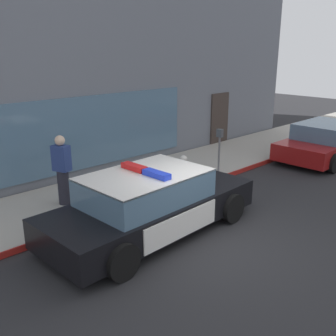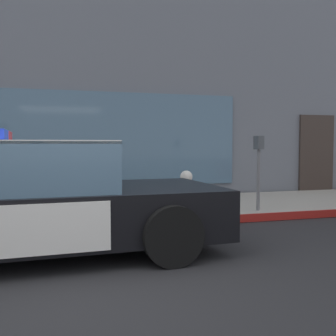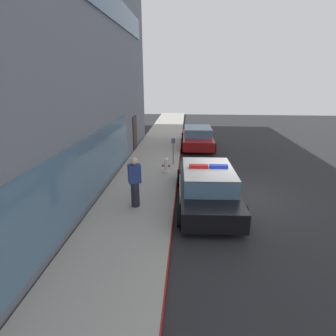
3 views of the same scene
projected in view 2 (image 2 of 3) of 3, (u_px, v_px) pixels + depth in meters
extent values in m
plane|color=#262628|center=(82.00, 284.00, 3.77)|extent=(48.00, 48.00, 0.00)
cube|color=#A39E93|center=(69.00, 213.00, 7.28)|extent=(48.00, 2.73, 0.15)
cube|color=maroon|center=(72.00, 228.00, 5.95)|extent=(28.80, 0.04, 0.14)
cube|color=slate|center=(69.00, 43.00, 13.83)|extent=(20.10, 11.24, 9.81)
cube|color=#382D28|center=(316.00, 156.00, 10.30)|extent=(1.00, 0.08, 2.10)
cube|color=black|center=(19.00, 215.00, 4.68)|extent=(4.92, 2.04, 0.60)
cube|color=silver|center=(146.00, 196.00, 5.15)|extent=(1.72, 1.88, 0.05)
cube|color=silver|center=(15.00, 204.00, 5.54)|extent=(2.04, 0.10, 0.51)
cube|color=silver|center=(4.00, 232.00, 3.76)|extent=(2.04, 0.10, 0.51)
cube|color=yellow|center=(15.00, 204.00, 5.56)|extent=(0.22, 0.02, 0.26)
cube|color=slate|center=(0.00, 167.00, 4.59)|extent=(2.59, 1.77, 0.60)
cube|color=silver|center=(0.00, 142.00, 4.57)|extent=(2.59, 1.77, 0.04)
cube|color=red|center=(2.00, 136.00, 4.88)|extent=(0.22, 0.64, 0.11)
cylinder|color=black|center=(133.00, 209.00, 6.07)|extent=(0.69, 0.24, 0.68)
cylinder|color=black|center=(172.00, 236.00, 4.31)|extent=(0.69, 0.24, 0.68)
cylinder|color=silver|center=(186.00, 208.00, 7.02)|extent=(0.28, 0.28, 0.10)
cylinder|color=silver|center=(186.00, 193.00, 7.00)|extent=(0.19, 0.19, 0.45)
sphere|color=silver|center=(186.00, 177.00, 6.98)|extent=(0.22, 0.22, 0.22)
cylinder|color=#B21E19|center=(186.00, 172.00, 6.98)|extent=(0.06, 0.06, 0.05)
cylinder|color=#B21E19|center=(189.00, 193.00, 6.86)|extent=(0.09, 0.10, 0.09)
cylinder|color=#B21E19|center=(184.00, 191.00, 7.14)|extent=(0.09, 0.10, 0.09)
cylinder|color=#B21E19|center=(194.00, 194.00, 7.04)|extent=(0.10, 0.12, 0.12)
cylinder|color=slate|center=(258.00, 180.00, 7.09)|extent=(0.06, 0.06, 1.10)
cube|color=#474C51|center=(259.00, 143.00, 7.05)|extent=(0.12, 0.18, 0.24)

